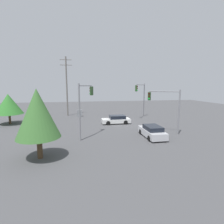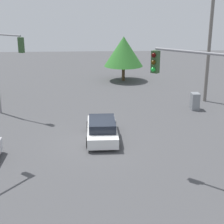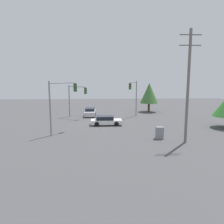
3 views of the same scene
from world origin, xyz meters
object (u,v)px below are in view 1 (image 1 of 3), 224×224
object	(u,v)px
traffic_signal_main	(141,94)
traffic_signal_aux	(85,102)
electrical_cabinet	(79,113)
traffic_signal_cross	(166,103)
sedan_white	(116,120)
sedan_silver	(152,132)

from	to	relation	value
traffic_signal_main	traffic_signal_aux	size ratio (longest dim) A/B	1.02
electrical_cabinet	traffic_signal_cross	bearing A→B (deg)	126.75
traffic_signal_cross	electrical_cabinet	world-z (taller)	traffic_signal_cross
sedan_white	electrical_cabinet	xyz separation A→B (m)	(5.72, -7.53, 0.03)
traffic_signal_aux	electrical_cabinet	world-z (taller)	traffic_signal_aux
sedan_white	traffic_signal_cross	world-z (taller)	traffic_signal_cross
traffic_signal_main	sedan_silver	bearing A→B (deg)	27.32
traffic_signal_main	traffic_signal_cross	world-z (taller)	traffic_signal_main
sedan_silver	traffic_signal_aux	bearing A→B (deg)	170.74
traffic_signal_cross	electrical_cabinet	xyz separation A→B (m)	(10.58, -14.16, -3.14)
electrical_cabinet	sedan_white	bearing A→B (deg)	127.20
traffic_signal_main	electrical_cabinet	size ratio (longest dim) A/B	4.79
sedan_white	traffic_signal_aux	distance (m)	9.18
sedan_silver	sedan_white	size ratio (longest dim) A/B	1.01
sedan_silver	electrical_cabinet	bearing A→B (deg)	118.13
sedan_silver	traffic_signal_aux	xyz separation A→B (m)	(7.68, -1.25, 3.53)
traffic_signal_aux	sedan_white	bearing A→B (deg)	-3.72
sedan_silver	traffic_signal_main	bearing A→B (deg)	76.19
traffic_signal_main	sedan_white	bearing A→B (deg)	-11.85
sedan_silver	sedan_white	world-z (taller)	sedan_silver
sedan_silver	traffic_signal_cross	bearing A→B (deg)	31.25
sedan_white	electrical_cabinet	bearing A→B (deg)	37.20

